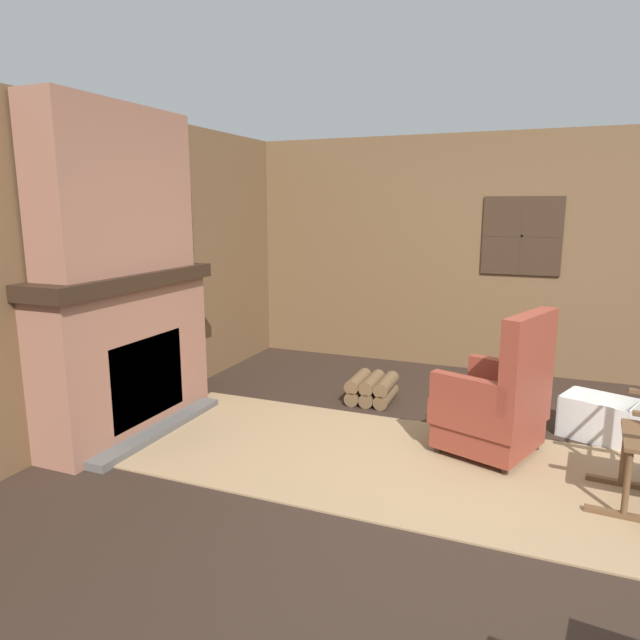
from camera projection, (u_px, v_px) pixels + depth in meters
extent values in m
plane|color=#2D2119|center=(461.00, 488.00, 3.60)|extent=(14.00, 14.00, 0.00)
cube|color=brown|center=(99.00, 273.00, 4.40)|extent=(0.06, 6.17, 2.49)
cube|color=brown|center=(508.00, 255.00, 5.91)|extent=(6.17, 0.06, 2.49)
cube|color=#382619|center=(522.00, 236.00, 5.78)|extent=(0.77, 0.02, 0.79)
cube|color=silver|center=(522.00, 236.00, 5.79)|extent=(0.73, 0.01, 0.75)
cube|color=#382619|center=(522.00, 236.00, 5.78)|extent=(0.02, 0.02, 0.75)
cube|color=#382619|center=(522.00, 236.00, 5.78)|extent=(0.73, 0.02, 0.02)
cube|color=#93604C|center=(128.00, 360.00, 4.44)|extent=(0.39, 1.58, 1.14)
cube|color=black|center=(145.00, 378.00, 4.41)|extent=(0.08, 0.82, 0.64)
cube|color=#565451|center=(160.00, 430.00, 4.45)|extent=(0.16, 1.43, 0.06)
cube|color=black|center=(122.00, 280.00, 4.32)|extent=(0.49, 1.68, 0.11)
cube|color=#93604C|center=(116.00, 190.00, 4.19)|extent=(0.34, 1.39, 1.21)
cube|color=#997A56|center=(384.00, 460.00, 3.98)|extent=(3.85, 1.60, 0.01)
cube|color=brown|center=(488.00, 429.00, 4.09)|extent=(0.77, 0.79, 0.24)
cube|color=brown|center=(489.00, 409.00, 4.06)|extent=(0.81, 0.83, 0.18)
cube|color=brown|center=(528.00, 360.00, 3.81)|extent=(0.33, 0.66, 0.63)
cube|color=brown|center=(469.00, 392.00, 3.83)|extent=(0.56, 0.27, 0.20)
cube|color=brown|center=(505.00, 374.00, 4.24)|extent=(0.56, 0.27, 0.20)
cylinder|color=#332319|center=(438.00, 450.00, 4.09)|extent=(0.06, 0.06, 0.06)
cylinder|color=#332319|center=(472.00, 429.00, 4.47)|extent=(0.06, 0.06, 0.06)
cylinder|color=#332319|center=(504.00, 471.00, 3.76)|extent=(0.06, 0.06, 0.06)
cylinder|color=#332319|center=(535.00, 446.00, 4.15)|extent=(0.06, 0.06, 0.06)
cylinder|color=brown|center=(627.00, 482.00, 3.19)|extent=(0.04, 0.04, 0.38)
cylinder|color=brown|center=(624.00, 453.00, 3.57)|extent=(0.04, 0.04, 0.38)
cylinder|color=brown|center=(358.00, 393.00, 5.23)|extent=(0.14, 0.45, 0.13)
cylinder|color=brown|center=(372.00, 394.00, 5.18)|extent=(0.14, 0.45, 0.13)
cylinder|color=brown|center=(386.00, 396.00, 5.14)|extent=(0.14, 0.45, 0.13)
cylinder|color=brown|center=(358.00, 381.00, 5.21)|extent=(0.14, 0.45, 0.13)
cylinder|color=brown|center=(372.00, 383.00, 5.16)|extent=(0.14, 0.45, 0.13)
cylinder|color=brown|center=(386.00, 384.00, 5.12)|extent=(0.14, 0.45, 0.13)
cube|color=white|center=(596.00, 436.00, 4.39)|extent=(0.60, 0.52, 0.01)
cube|color=white|center=(634.00, 426.00, 4.19)|extent=(0.14, 0.34, 0.32)
cube|color=white|center=(565.00, 410.00, 4.52)|extent=(0.14, 0.34, 0.32)
cube|color=white|center=(606.00, 412.00, 4.48)|extent=(0.48, 0.19, 0.32)
cube|color=white|center=(590.00, 424.00, 4.23)|extent=(0.48, 0.19, 0.32)
ellipsoid|color=white|center=(598.00, 416.00, 4.35)|extent=(0.48, 0.41, 0.19)
ellipsoid|color=#99B29E|center=(92.00, 268.00, 4.08)|extent=(0.11, 0.11, 0.11)
cylinder|color=white|center=(91.00, 246.00, 4.05)|extent=(0.06, 0.06, 0.21)
cube|color=gray|center=(165.00, 257.00, 4.84)|extent=(0.13, 0.28, 0.13)
cube|color=silver|center=(172.00, 257.00, 4.81)|extent=(0.01, 0.04, 0.02)
cylinder|color=#336093|center=(116.00, 253.00, 4.32)|extent=(0.07, 0.29, 0.29)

